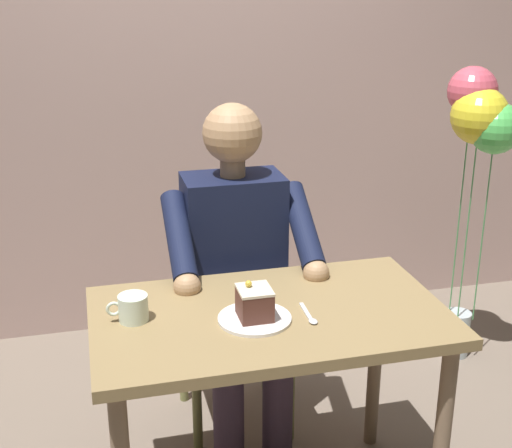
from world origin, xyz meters
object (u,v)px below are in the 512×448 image
at_px(coffee_cup, 133,307).
at_px(dessert_spoon, 310,317).
at_px(cake_slice, 255,303).
at_px(seated_person, 238,275).
at_px(balloon_display, 480,134).
at_px(chair, 229,298).
at_px(dining_table, 269,341).

bearing_deg(coffee_cup, dessert_spoon, 167.50).
relative_size(cake_slice, dessert_spoon, 0.79).
height_order(seated_person, balloon_display, balloon_display).
height_order(seated_person, dessert_spoon, seated_person).
distance_m(chair, balloon_display, 1.26).
relative_size(cake_slice, balloon_display, 0.08).
bearing_deg(dessert_spoon, chair, -81.09).
relative_size(chair, cake_slice, 8.08).
bearing_deg(dessert_spoon, seated_person, -78.15).
bearing_deg(balloon_display, dining_table, 33.45).
xyz_separation_m(coffee_cup, balloon_display, (-1.53, -0.70, 0.29)).
height_order(dining_table, seated_person, seated_person).
bearing_deg(dining_table, dessert_spoon, 146.57).
distance_m(chair, seated_person, 0.24).
height_order(dining_table, dessert_spoon, dessert_spoon).
bearing_deg(seated_person, balloon_display, -164.69).
relative_size(dining_table, dessert_spoon, 7.53).
bearing_deg(balloon_display, seated_person, 15.31).
bearing_deg(cake_slice, coffee_cup, -14.03).
bearing_deg(dessert_spoon, dining_table, -33.43).
bearing_deg(coffee_cup, cake_slice, 165.97).
xyz_separation_m(chair, coffee_cup, (0.41, 0.56, 0.28)).
relative_size(chair, coffee_cup, 7.41).
bearing_deg(seated_person, coffee_cup, 43.75).
distance_m(cake_slice, balloon_display, 1.44).
bearing_deg(dessert_spoon, coffee_cup, -12.50).
xyz_separation_m(dining_table, seated_person, (0.00, -0.43, 0.04)).
height_order(seated_person, cake_slice, seated_person).
height_order(chair, coffee_cup, chair).
xyz_separation_m(chair, balloon_display, (-1.12, -0.14, 0.57)).
bearing_deg(coffee_cup, balloon_display, -155.49).
xyz_separation_m(seated_person, coffee_cup, (0.41, 0.39, 0.11)).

